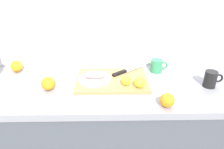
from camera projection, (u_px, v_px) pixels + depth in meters
The scene contains 13 objects.
back_wall at pixel (89, 17), 1.43m from camera, with size 3.20×0.05×2.50m, color white.
kitchen_counter at pixel (91, 140), 1.50m from camera, with size 2.00×0.60×0.90m.
cutting_board at pixel (112, 80), 1.33m from camera, with size 0.45×0.32×0.02m, color tan.
white_plate at pixel (95, 79), 1.31m from camera, with size 0.20×0.20×0.01m, color white.
fish_fillet at pixel (95, 75), 1.30m from camera, with size 0.15×0.06×0.04m, color tan.
chef_knife at pixel (125, 71), 1.41m from camera, with size 0.25×0.20×0.02m.
lemon_0 at pixel (140, 82), 1.22m from camera, with size 0.07×0.07×0.07m, color yellow.
lemon_1 at pixel (126, 80), 1.25m from camera, with size 0.06×0.06×0.06m, color yellow.
coffee_mug_0 at pixel (211, 79), 1.26m from camera, with size 0.11×0.07×0.10m.
coffee_mug_1 at pixel (157, 66), 1.45m from camera, with size 0.12×0.08×0.09m.
orange_1 at pixel (48, 84), 1.23m from camera, with size 0.08×0.08×0.08m, color orange.
orange_2 at pixel (167, 100), 1.08m from camera, with size 0.07×0.07×0.07m, color orange.
orange_3 at pixel (17, 66), 1.46m from camera, with size 0.08×0.08×0.08m, color orange.
Camera 1 is at (0.13, -1.14, 1.53)m, focal length 33.82 mm.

